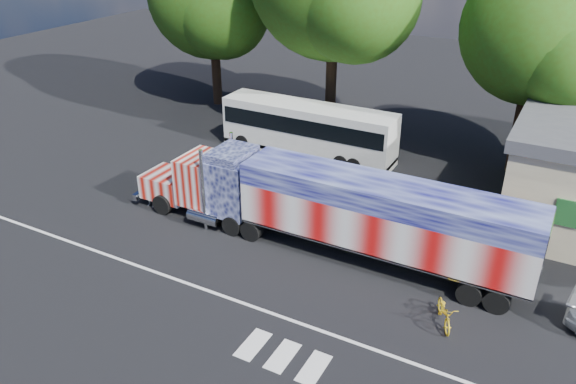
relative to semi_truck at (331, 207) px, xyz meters
The scene contains 7 objects.
ground 3.99m from the semi_truck, 139.28° to the right, with size 100.00×100.00×0.00m, color black.
lane_markings 6.40m from the semi_truck, 98.12° to the right, with size 30.00×2.67×0.01m.
semi_truck is the anchor object (origin of this frame).
coach_bus 10.87m from the semi_truck, 121.78° to the left, with size 10.95×2.55×3.19m.
woman 9.92m from the semi_truck, behind, with size 0.61×0.40×1.67m, color slate.
bicycle 6.64m from the semi_truck, 24.28° to the right, with size 0.66×1.89×0.99m, color gold.
tree_ne_a 15.32m from the semi_truck, 64.85° to the left, with size 8.46×8.06×12.18m.
Camera 1 is at (11.14, -17.63, 13.87)m, focal length 35.00 mm.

